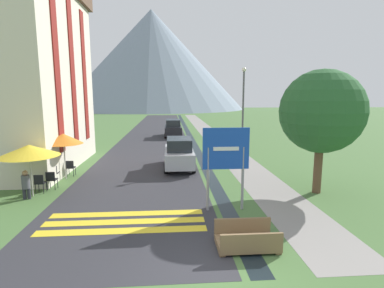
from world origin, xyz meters
The scene contains 22 objects.
ground_plane centered at (0.00, 20.00, 0.00)m, with size 160.00×160.00×0.00m, color #476B38.
road centered at (-2.50, 30.00, 0.00)m, with size 6.40×60.00×0.01m.
footpath centered at (3.60, 30.00, 0.00)m, with size 2.20×60.00×0.01m.
drainage_channel centered at (1.20, 30.00, 0.00)m, with size 0.60×60.00×0.00m.
crosswalk_marking centered at (-2.50, 3.56, 0.01)m, with size 5.44×1.84×0.01m.
mountain_distant centered at (-6.18, 92.00, 15.31)m, with size 57.43×57.43×30.62m.
hotel_building centered at (-9.40, 12.00, 5.93)m, with size 6.23×9.46×11.00m.
road_sign centered at (1.11, 4.41, 2.05)m, with size 1.72×0.11×3.12m.
footbridge centered at (1.20, 1.56, 0.23)m, with size 1.70×1.10×0.65m.
parked_car_near centered at (-0.40, 11.07, 0.91)m, with size 1.74×4.00×1.82m.
parked_car_far centered at (-0.56, 24.86, 0.91)m, with size 1.78×4.38×1.82m.
cafe_chair_near_left centered at (-6.66, 6.94, 0.51)m, with size 0.40×0.40×0.85m.
cafe_chair_near_right centered at (-6.36, 7.43, 0.51)m, with size 0.40×0.40×0.85m.
cafe_chair_far_left centered at (-6.24, 9.76, 0.51)m, with size 0.40×0.40×0.85m.
cafe_chair_middle centered at (-6.71, 8.68, 0.51)m, with size 0.40×0.40×0.85m.
cafe_umbrella_front_yellow centered at (-6.81, 6.53, 1.99)m, with size 2.44×2.44×2.24m.
cafe_umbrella_middle_orange centered at (-6.30, 9.17, 2.10)m, with size 1.91×1.91×2.37m.
person_seated_far centered at (-6.90, 6.20, 0.68)m, with size 0.32×0.32×1.23m.
person_standing_terrace centered at (-6.78, 8.06, 1.01)m, with size 0.32×0.32×1.73m.
person_seated_near centered at (-6.82, 9.44, 0.68)m, with size 0.32×0.32×1.23m.
streetlamp centered at (3.77, 12.74, 3.51)m, with size 0.28×0.28×6.02m.
tree_by_path centered at (5.55, 6.12, 3.58)m, with size 3.56×3.56×5.38m.
Camera 1 is at (-0.95, -6.24, 4.26)m, focal length 28.00 mm.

